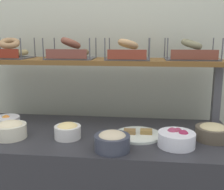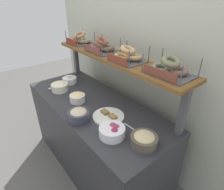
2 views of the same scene
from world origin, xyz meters
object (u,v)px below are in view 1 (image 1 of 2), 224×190
(bowl_potato_salad, at_px, (10,129))
(bagel_basket_poppy, at_px, (191,53))
(serving_spoon_near_plate, at_px, (186,134))
(serving_plate_white, at_px, (138,134))
(bagel_basket_everything, at_px, (10,51))
(bowl_tuna_salad, at_px, (112,141))
(bowl_fruit_salad, at_px, (7,122))
(bagel_basket_sesame, at_px, (128,52))
(bagel_basket_cinnamon_raisin, at_px, (71,52))
(bowl_beet_salad, at_px, (177,138))
(bowl_hummus, at_px, (213,132))
(bowl_egg_salad, at_px, (68,130))

(bowl_potato_salad, xyz_separation_m, bagel_basket_poppy, (1.07, 0.42, 0.42))
(serving_spoon_near_plate, height_order, bagel_basket_poppy, bagel_basket_poppy)
(serving_plate_white, xyz_separation_m, bagel_basket_everything, (-0.90, 0.28, 0.47))
(bowl_tuna_salad, xyz_separation_m, serving_plate_white, (0.13, 0.22, -0.04))
(bowl_tuna_salad, xyz_separation_m, bowl_fruit_salad, (-0.73, 0.29, -0.01))
(bagel_basket_everything, height_order, bagel_basket_sesame, bagel_basket_everything)
(bagel_basket_cinnamon_raisin, xyz_separation_m, bagel_basket_sesame, (0.39, -0.01, -0.00))
(bagel_basket_everything, xyz_separation_m, bagel_basket_cinnamon_raisin, (0.43, -0.00, 0.00))
(bowl_potato_salad, xyz_separation_m, serving_spoon_near_plate, (1.02, 0.16, -0.04))
(serving_spoon_near_plate, bearing_deg, bowl_fruit_salad, 178.76)
(bagel_basket_everything, bearing_deg, bowl_beet_salad, -20.14)
(bowl_fruit_salad, height_order, bagel_basket_cinnamon_raisin, bagel_basket_cinnamon_raisin)
(bowl_tuna_salad, distance_m, bagel_basket_everything, 1.02)
(bowl_hummus, bearing_deg, serving_spoon_near_plate, 158.18)
(bowl_egg_salad, distance_m, bagel_basket_sesame, 0.64)
(bowl_fruit_salad, relative_size, bowl_hummus, 0.87)
(bowl_potato_salad, height_order, bagel_basket_cinnamon_raisin, bagel_basket_cinnamon_raisin)
(bowl_beet_salad, xyz_separation_m, bowl_egg_salad, (-0.61, 0.05, 0.00))
(bowl_hummus, bearing_deg, bagel_basket_everything, 167.54)
(bowl_egg_salad, distance_m, serving_plate_white, 0.41)
(serving_plate_white, relative_size, bagel_basket_everything, 1.01)
(bagel_basket_sesame, relative_size, bagel_basket_poppy, 0.86)
(serving_plate_white, relative_size, bagel_basket_poppy, 0.83)
(bowl_fruit_salad, xyz_separation_m, bagel_basket_everything, (-0.05, 0.21, 0.44))
(bowl_hummus, relative_size, bagel_basket_everything, 0.70)
(bowl_beet_salad, height_order, bowl_potato_salad, bowl_potato_salad)
(bowl_beet_salad, relative_size, serving_spoon_near_plate, 1.09)
(bagel_basket_sesame, distance_m, bagel_basket_poppy, 0.41)
(serving_spoon_near_plate, distance_m, bagel_basket_poppy, 0.54)
(bagel_basket_everything, bearing_deg, serving_spoon_near_plate, -11.30)
(bowl_potato_salad, xyz_separation_m, bagel_basket_cinnamon_raisin, (0.27, 0.39, 0.43))
(bowl_beet_salad, xyz_separation_m, bowl_hummus, (0.21, 0.11, 0.00))
(serving_plate_white, bearing_deg, bowl_hummus, -1.27)
(bowl_beet_salad, xyz_separation_m, serving_spoon_near_plate, (0.08, 0.17, -0.04))
(bagel_basket_everything, bearing_deg, bagel_basket_sesame, -0.48)
(bowl_beet_salad, bearing_deg, serving_plate_white, 149.31)
(bowl_egg_salad, xyz_separation_m, bowl_hummus, (0.83, 0.07, 0.00))
(bagel_basket_cinnamon_raisin, bearing_deg, bowl_beet_salad, -30.99)
(bagel_basket_cinnamon_raisin, bearing_deg, bowl_fruit_salad, -151.11)
(bowl_fruit_salad, distance_m, bowl_hummus, 1.28)
(bowl_tuna_salad, height_order, bagel_basket_everything, bagel_basket_everything)
(bowl_fruit_salad, xyz_separation_m, serving_plate_white, (0.86, -0.07, -0.03))
(serving_spoon_near_plate, bearing_deg, bowl_beet_salad, -113.80)
(bowl_potato_salad, relative_size, bowl_tuna_salad, 0.99)
(bowl_potato_salad, relative_size, serving_spoon_near_plate, 1.01)
(bowl_potato_salad, distance_m, bowl_hummus, 1.17)
(bagel_basket_everything, bearing_deg, bowl_tuna_salad, -32.96)
(serving_plate_white, bearing_deg, bagel_basket_everything, 162.56)
(bowl_potato_salad, distance_m, bagel_basket_everything, 0.60)
(bowl_beet_salad, relative_size, bagel_basket_poppy, 0.59)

